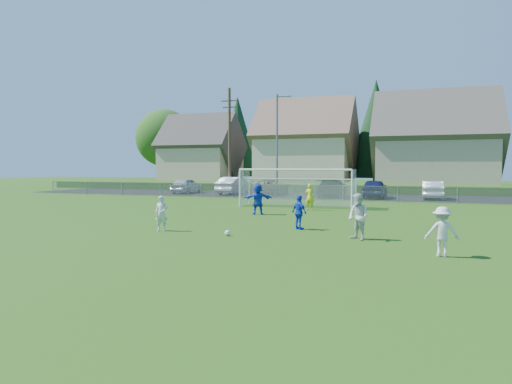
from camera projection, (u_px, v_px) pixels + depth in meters
ground at (172, 248)px, 14.74m from camera, size 160.00×160.00×0.00m
asphalt_lot at (330, 196)px, 40.57m from camera, size 60.00×60.00×0.00m
grass_embankment at (343, 188)px, 47.59m from camera, size 70.00×6.00×0.80m
soccer_ball at (228, 233)px, 17.36m from camera, size 0.22×0.22×0.22m
player_white_a at (161, 213)px, 18.67m from camera, size 0.59×0.46×1.44m
player_white_b at (358, 217)px, 16.41m from camera, size 1.03×1.01×1.68m
player_white_c at (442, 232)px, 13.35m from camera, size 1.00×0.64×1.47m
player_blue_a at (299, 212)px, 19.09m from camera, size 0.89×0.78×1.44m
player_blue_b at (258, 199)px, 25.02m from camera, size 1.66×1.04×1.71m
goalkeeper at (310, 197)px, 27.60m from camera, size 0.62×0.44×1.59m
car_a at (187, 186)px, 44.93m from camera, size 1.85×4.40×1.49m
car_b at (235, 186)px, 43.30m from camera, size 1.99×5.06×1.64m
car_c at (270, 187)px, 42.13m from camera, size 2.41×5.07×1.40m
car_d at (332, 188)px, 39.43m from camera, size 2.57×5.58×1.58m
car_e at (374, 189)px, 38.02m from camera, size 1.88×4.66×1.59m
car_f at (432, 190)px, 36.81m from camera, size 1.60×4.43×1.45m
soccer_goal at (298, 182)px, 29.72m from camera, size 7.42×1.90×2.50m
chainlink_fence at (317, 192)px, 35.37m from camera, size 52.06×0.06×1.20m
streetlight at (278, 142)px, 40.39m from camera, size 1.38×0.18×9.00m
utility_pole at (230, 140)px, 43.02m from camera, size 1.60×0.26×10.00m
houses_row at (371, 126)px, 53.54m from camera, size 53.90×11.45×13.27m
tree_row at (369, 134)px, 59.78m from camera, size 65.98×12.36×13.80m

